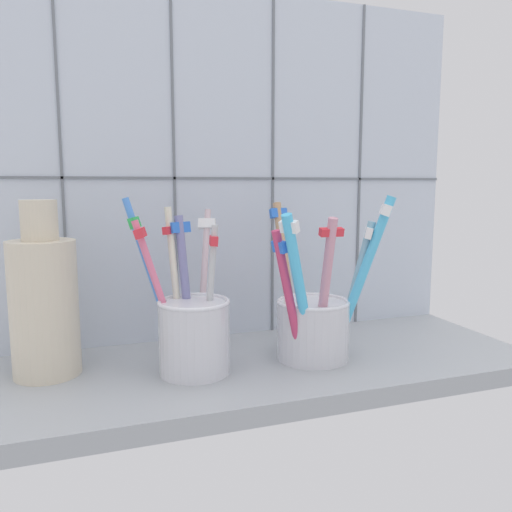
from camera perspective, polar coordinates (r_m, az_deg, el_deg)
counter_slab at (r=57.84cm, az=-0.33°, el=-12.74°), size 64.00×22.00×2.00cm
tile_wall_back at (r=65.55cm, az=-3.75°, el=8.88°), size 64.00×2.20×45.00cm
toothbrush_cup_left at (r=53.67cm, az=-7.15°, el=-8.03°), size 10.99×11.94×18.27cm
toothbrush_cup_right at (r=57.51cm, az=6.54°, el=-7.06°), size 14.14×13.91×18.42cm
ceramic_vase at (r=56.12cm, az=-22.73°, el=-4.80°), size 6.73×6.73×18.03cm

